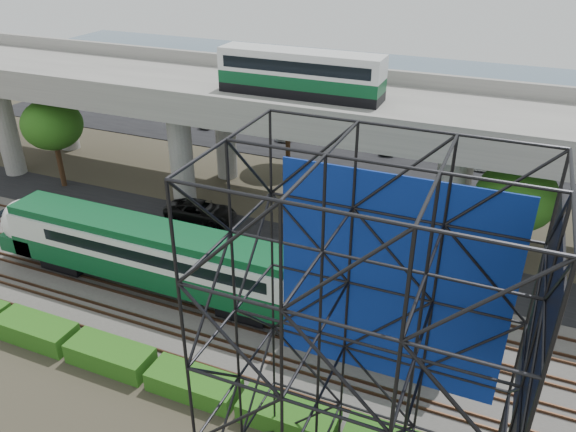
% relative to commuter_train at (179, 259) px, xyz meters
% --- Properties ---
extents(ground, '(140.00, 140.00, 0.00)m').
position_rel_commuter_train_xyz_m(ground, '(3.64, -2.00, -2.88)').
color(ground, '#474233').
rests_on(ground, ground).
extents(ballast_bed, '(90.00, 12.00, 0.20)m').
position_rel_commuter_train_xyz_m(ballast_bed, '(3.64, 0.00, -2.78)').
color(ballast_bed, slate).
rests_on(ballast_bed, ground).
extents(service_road, '(90.00, 5.00, 0.08)m').
position_rel_commuter_train_xyz_m(service_road, '(3.64, 8.50, -2.84)').
color(service_road, black).
rests_on(service_road, ground).
extents(parking_lot, '(90.00, 18.00, 0.08)m').
position_rel_commuter_train_xyz_m(parking_lot, '(3.64, 32.00, -2.84)').
color(parking_lot, black).
rests_on(parking_lot, ground).
extents(harbor_water, '(140.00, 40.00, 0.03)m').
position_rel_commuter_train_xyz_m(harbor_water, '(3.64, 54.00, -2.87)').
color(harbor_water, '#445E70').
rests_on(harbor_water, ground).
extents(rail_tracks, '(90.00, 9.52, 0.16)m').
position_rel_commuter_train_xyz_m(rail_tracks, '(3.64, -0.00, -2.60)').
color(rail_tracks, '#472D1E').
rests_on(rail_tracks, ballast_bed).
extents(commuter_train, '(29.30, 3.06, 4.30)m').
position_rel_commuter_train_xyz_m(commuter_train, '(0.00, 0.00, 0.00)').
color(commuter_train, black).
rests_on(commuter_train, rail_tracks).
extents(overpass, '(80.00, 12.00, 12.40)m').
position_rel_commuter_train_xyz_m(overpass, '(3.52, 14.00, 5.33)').
color(overpass, '#9E9B93').
rests_on(overpass, ground).
extents(scaffold_tower, '(9.36, 6.36, 15.00)m').
position_rel_commuter_train_xyz_m(scaffold_tower, '(13.79, -9.98, 4.59)').
color(scaffold_tower, black).
rests_on(scaffold_tower, ground).
extents(hedge_strip, '(34.60, 1.80, 1.20)m').
position_rel_commuter_train_xyz_m(hedge_strip, '(4.65, -6.30, -2.32)').
color(hedge_strip, '#215212').
rests_on(hedge_strip, ground).
extents(trees, '(40.94, 16.94, 7.69)m').
position_rel_commuter_train_xyz_m(trees, '(-1.03, 14.17, 2.69)').
color(trees, '#382314').
rests_on(trees, ground).
extents(suv, '(5.67, 2.94, 1.53)m').
position_rel_commuter_train_xyz_m(suv, '(-4.12, 9.11, -2.04)').
color(suv, black).
rests_on(suv, service_road).
extents(parked_cars, '(38.23, 9.43, 1.29)m').
position_rel_commuter_train_xyz_m(parked_cars, '(4.08, 31.38, -2.20)').
color(parked_cars, silver).
rests_on(parked_cars, parking_lot).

